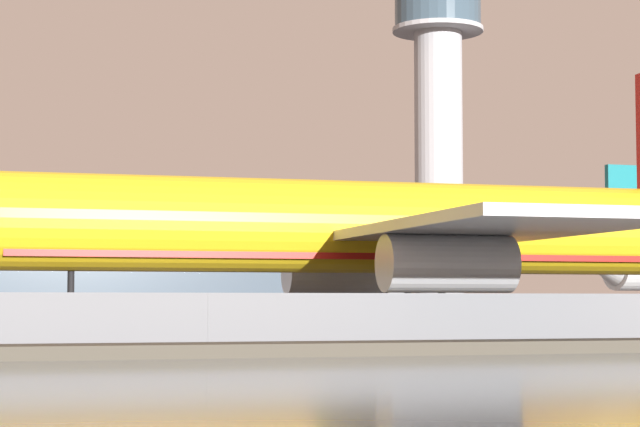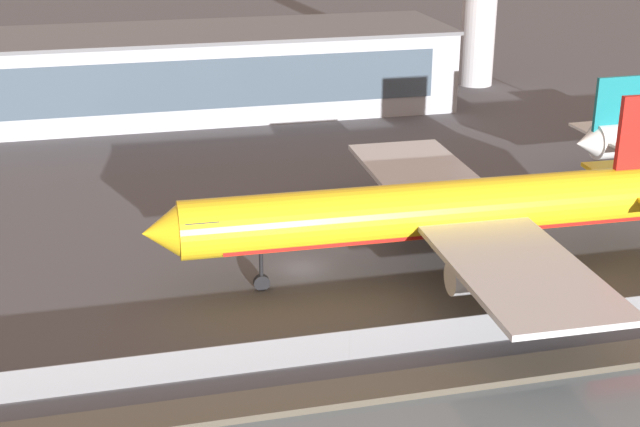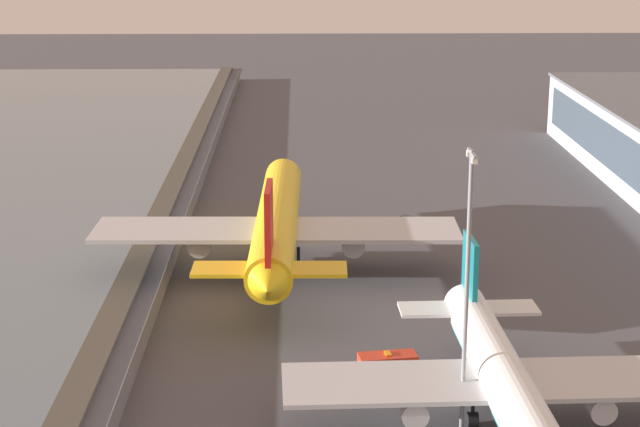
% 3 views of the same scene
% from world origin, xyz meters
% --- Properties ---
extents(ground_plane, '(500.00, 500.00, 0.00)m').
position_xyz_m(ground_plane, '(0.00, 0.00, 0.00)').
color(ground_plane, '#4C4C51').
extents(shoreline_seawall, '(320.00, 3.00, 0.50)m').
position_xyz_m(shoreline_seawall, '(0.00, -20.50, 0.25)').
color(shoreline_seawall, '#474238').
rests_on(shoreline_seawall, ground).
extents(perimeter_fence, '(280.00, 0.10, 2.37)m').
position_xyz_m(perimeter_fence, '(0.00, -16.00, 1.19)').
color(perimeter_fence, slate).
rests_on(perimeter_fence, ground).
extents(cargo_jet_yellow, '(49.73, 42.29, 14.97)m').
position_xyz_m(cargo_jet_yellow, '(11.90, -3.68, 5.71)').
color(cargo_jet_yellow, yellow).
rests_on(cargo_jet_yellow, ground).
extents(baggage_tug, '(3.36, 3.43, 1.80)m').
position_xyz_m(baggage_tug, '(-4.44, 12.89, 0.81)').
color(baggage_tug, '#1E2328').
rests_on(baggage_tug, ground).
extents(terminal_building, '(103.08, 20.21, 11.63)m').
position_xyz_m(terminal_building, '(-18.00, 56.40, 5.83)').
color(terminal_building, '#9EA3AD').
rests_on(terminal_building, ground).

